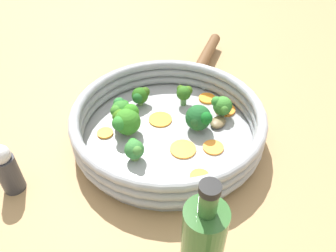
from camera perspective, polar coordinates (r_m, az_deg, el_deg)
ground_plane at (r=0.61m, az=0.00°, el=-2.00°), size 4.00×4.00×0.00m
skillet at (r=0.60m, az=0.00°, el=-1.54°), size 0.32×0.32×0.01m
skillet_rim_wall at (r=0.58m, az=0.00°, el=0.95°), size 0.34×0.34×0.06m
skillet_handle at (r=0.80m, az=6.49°, el=11.80°), size 0.21×0.08×0.03m
skillet_rivet_left at (r=0.71m, az=6.30°, el=6.61°), size 0.01×0.01×0.01m
skillet_rivet_right at (r=0.72m, az=2.02°, el=7.48°), size 0.01×0.01×0.01m
carrot_slice_0 at (r=0.62m, az=-1.35°, el=1.16°), size 0.06×0.06×0.00m
carrot_slice_1 at (r=0.57m, az=7.88°, el=-3.71°), size 0.05×0.05×0.00m
carrot_slice_2 at (r=0.53m, az=5.56°, el=-8.84°), size 0.05×0.05×0.00m
carrot_slice_3 at (r=0.66m, az=9.87°, el=2.84°), size 0.04×0.04×0.00m
carrot_slice_4 at (r=0.61m, az=-10.89°, el=-1.21°), size 0.03×0.03×0.00m
carrot_slice_5 at (r=0.57m, az=2.62°, el=-4.04°), size 0.06×0.06×0.00m
carrot_slice_6 at (r=0.68m, az=6.84°, el=4.80°), size 0.05×0.05×0.00m
broccoli_floret_0 at (r=0.65m, az=2.83°, el=5.80°), size 0.03×0.03×0.04m
broccoli_floret_1 at (r=0.54m, az=-5.88°, el=-4.03°), size 0.04×0.03×0.04m
broccoli_floret_2 at (r=0.60m, az=-8.23°, el=2.84°), size 0.04×0.04×0.05m
broccoli_floret_3 at (r=0.65m, az=-4.86°, el=5.29°), size 0.04×0.04×0.04m
broccoli_floret_4 at (r=0.59m, az=5.38°, el=1.38°), size 0.05×0.05×0.05m
broccoli_floret_5 at (r=0.58m, az=-7.29°, el=1.04°), size 0.06×0.05×0.05m
broccoli_floret_6 at (r=0.63m, az=9.37°, el=3.48°), size 0.04×0.04×0.04m
mushroom_piece_0 at (r=0.62m, az=8.71°, el=0.65°), size 0.04×0.04×0.01m
salt_shaker at (r=0.55m, az=-26.29°, el=-6.73°), size 0.03×0.03×0.09m
oil_bottle at (r=0.39m, az=5.93°, el=-20.48°), size 0.05×0.05×0.19m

